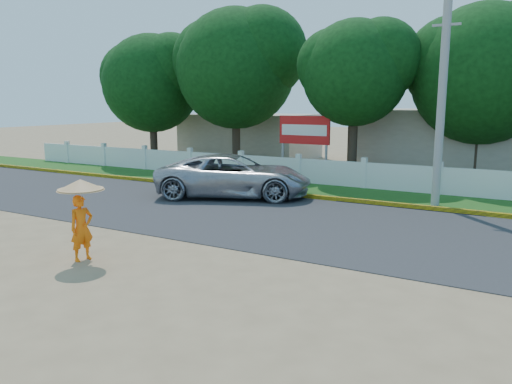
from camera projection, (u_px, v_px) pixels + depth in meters
ground at (213, 262)px, 11.33m from camera, size 120.00×120.00×0.00m
road at (296, 221)px, 15.19m from camera, size 60.00×7.00×0.02m
grass_verge at (352, 193)px, 19.69m from camera, size 60.00×3.50×0.03m
curb at (337, 199)px, 18.22m from camera, size 40.00×0.18×0.16m
fence at (364, 175)px, 20.83m from camera, size 40.00×0.10×1.10m
building_near at (464, 142)px, 25.03m from camera, size 10.00×6.00×3.20m
building_far at (250, 136)px, 32.20m from camera, size 8.00×5.00×2.80m
utility_pole at (441, 106)px, 16.76m from camera, size 0.28×0.28×6.87m
vehicle at (234, 176)px, 18.97m from camera, size 6.42×4.75×1.62m
monk_with_parasol at (81, 208)px, 11.25m from camera, size 1.04×1.04×1.88m
billboard at (304, 133)px, 23.05m from camera, size 2.50×0.13×2.95m
tree_row at (416, 69)px, 22.02m from camera, size 34.68×7.51×8.47m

